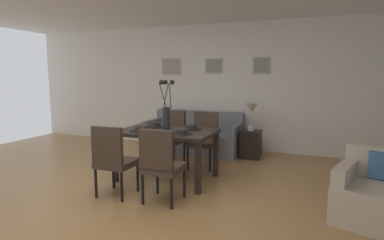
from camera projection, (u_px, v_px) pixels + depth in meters
name	position (u px, v px, depth m)	size (l,w,h in m)	color
ground_plane	(131.00, 201.00, 3.86)	(9.00, 9.00, 0.00)	#A87A47
back_wall_panel	(212.00, 87.00, 6.68)	(9.00, 0.10, 2.60)	white
dining_table	(167.00, 136.00, 4.61)	(1.40, 0.90, 0.74)	black
dining_chair_near_left	(113.00, 158.00, 3.94)	(0.45, 0.45, 0.92)	#3D2D23
dining_chair_near_right	(172.00, 134.00, 5.52)	(0.47, 0.47, 0.92)	#3D2D23
dining_chair_far_left	(161.00, 162.00, 3.73)	(0.44, 0.44, 0.92)	#3D2D23
dining_chair_far_right	(204.00, 137.00, 5.29)	(0.45, 0.45, 0.92)	#3D2D23
centerpiece_vase	(166.00, 111.00, 4.55)	(0.21, 0.23, 0.73)	#232326
placemat_near_left	(141.00, 131.00, 4.52)	(0.32, 0.32, 0.01)	black
bowl_near_left	(141.00, 128.00, 4.51)	(0.17, 0.17, 0.07)	#2D2826
placemat_near_right	(154.00, 127.00, 4.89)	(0.32, 0.32, 0.01)	black
bowl_near_right	(154.00, 124.00, 4.89)	(0.17, 0.17, 0.07)	#2D2826
placemat_far_left	(181.00, 134.00, 4.29)	(0.32, 0.32, 0.01)	black
bowl_far_left	(181.00, 131.00, 4.29)	(0.17, 0.17, 0.07)	#2D2826
placemat_far_right	(191.00, 129.00, 4.67)	(0.32, 0.32, 0.01)	black
bowl_far_right	(191.00, 127.00, 4.66)	(0.17, 0.17, 0.07)	#2D2826
sofa	(194.00, 138.00, 6.39)	(1.91, 0.84, 0.80)	slate
side_table	(251.00, 144.00, 5.88)	(0.36, 0.36, 0.52)	black
table_lamp	(252.00, 111.00, 5.79)	(0.22, 0.22, 0.51)	beige
armchair	(380.00, 195.00, 3.30)	(1.00, 1.00, 0.75)	#B7A893
framed_picture_left	(171.00, 66.00, 6.89)	(0.44, 0.03, 0.36)	#B2ADA3
framed_picture_center	(214.00, 66.00, 6.54)	(0.37, 0.03, 0.31)	#B2ADA3
framed_picture_right	(261.00, 65.00, 6.18)	(0.34, 0.03, 0.33)	#B2ADA3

